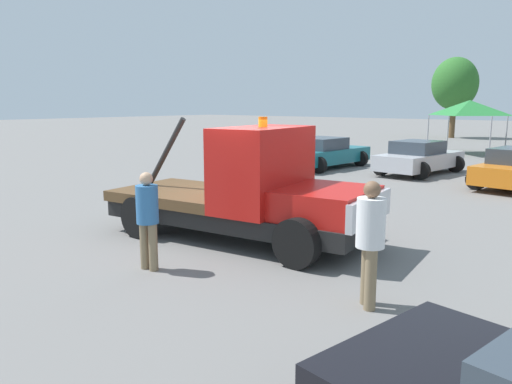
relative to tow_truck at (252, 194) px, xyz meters
name	(u,v)px	position (x,y,z in m)	size (l,w,h in m)	color
ground_plane	(238,238)	(-0.36, -0.05, -0.98)	(160.00, 160.00, 0.00)	slate
tow_truck	(252,194)	(0.00, 0.00, 0.00)	(5.93, 2.88, 2.55)	black
person_near_truck	(370,235)	(3.43, -1.57, 0.05)	(0.40, 0.40, 1.79)	#847051
person_at_hood	(148,214)	(-0.20, -2.51, -0.01)	(0.37, 0.37, 1.69)	#847051
parked_car_teal	(323,153)	(-5.16, 11.01, -0.33)	(2.65, 4.85, 1.34)	#196670
parked_car_silver	(419,158)	(-1.17, 11.84, -0.34)	(2.65, 4.53, 1.34)	#B7B7BC
canopy_tent_green	(469,108)	(-2.26, 21.53, 1.56)	(3.34, 3.34, 2.97)	#9E9EA3
tree_right	(455,84)	(-7.25, 34.12, 3.33)	(3.60, 3.60, 6.43)	brown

